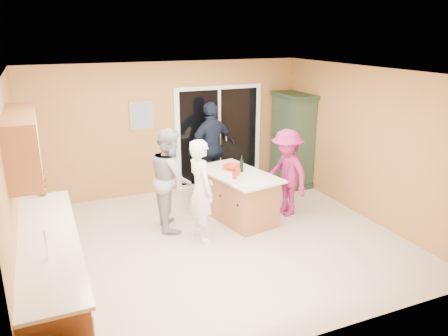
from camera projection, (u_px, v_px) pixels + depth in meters
name	position (u px, v px, depth m)	size (l,w,h in m)	color
floor	(218.00, 240.00, 6.88)	(5.50, 5.50, 0.00)	beige
ceiling	(217.00, 72.00, 6.09)	(5.50, 5.00, 0.10)	white
wall_back	(170.00, 128.00, 8.67)	(5.50, 0.10, 2.60)	tan
wall_front	(314.00, 228.00, 4.29)	(5.50, 0.10, 2.60)	tan
wall_left	(14.00, 186.00, 5.45)	(0.10, 5.00, 2.60)	tan
wall_right	(365.00, 143.00, 7.52)	(0.10, 5.00, 2.60)	tan
left_cabinet_run	(52.00, 282.00, 4.90)	(0.65, 3.05, 1.24)	#A4623F
upper_cabinets	(23.00, 144.00, 5.17)	(0.35, 1.60, 0.75)	#A4623F
sliding_door	(219.00, 136.00, 9.11)	(1.90, 0.07, 2.10)	white
framed_picture	(142.00, 116.00, 8.36)	(0.46, 0.04, 0.56)	tan
kitchen_island	(238.00, 197.00, 7.58)	(1.15, 1.72, 0.83)	#A4623F
green_hutch	(292.00, 141.00, 9.19)	(0.56, 1.05, 1.93)	#203425
woman_white	(201.00, 191.00, 6.70)	(0.59, 0.39, 1.62)	white
woman_grey	(171.00, 179.00, 7.15)	(0.82, 0.64, 1.68)	#A7A7AA
woman_navy	(212.00, 148.00, 8.72)	(1.08, 0.45, 1.85)	#182034
woman_magenta	(287.00, 173.00, 7.66)	(1.00, 0.58, 1.55)	#9A2151
serving_bowl	(232.00, 167.00, 7.64)	(0.32, 0.32, 0.08)	red
tulip_vase	(40.00, 181.00, 6.07)	(0.23, 0.15, 0.43)	#B31115
tumbler_near	(235.00, 176.00, 7.11)	(0.09, 0.09, 0.12)	red
tumbler_far	(238.00, 171.00, 7.33)	(0.09, 0.09, 0.13)	red
wine_bottle	(242.00, 166.00, 7.49)	(0.07, 0.07, 0.29)	black
white_plate	(233.00, 182.00, 7.01)	(0.23, 0.23, 0.02)	silver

